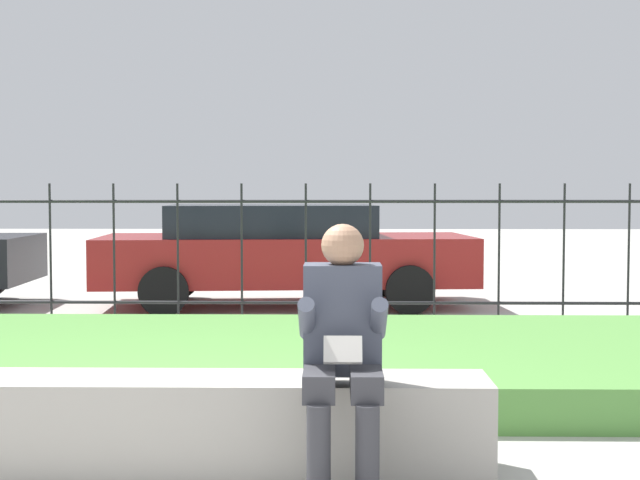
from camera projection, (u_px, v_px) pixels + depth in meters
name	position (u px, v px, depth m)	size (l,w,h in m)	color
ground_plane	(149.00, 472.00, 4.62)	(60.00, 60.00, 0.00)	#B2AFA8
stone_bench	(207.00, 430.00, 4.60)	(2.91, 0.48, 0.50)	#ADA89E
person_seated_reader	(343.00, 344.00, 4.29)	(0.42, 0.73, 1.30)	black
grass_berm	(211.00, 361.00, 6.90)	(10.59, 3.18, 0.28)	#569342
iron_fence	(242.00, 254.00, 9.17)	(8.59, 0.03, 1.54)	#232326
car_parked_center	(282.00, 251.00, 11.33)	(4.79, 2.25, 1.29)	maroon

